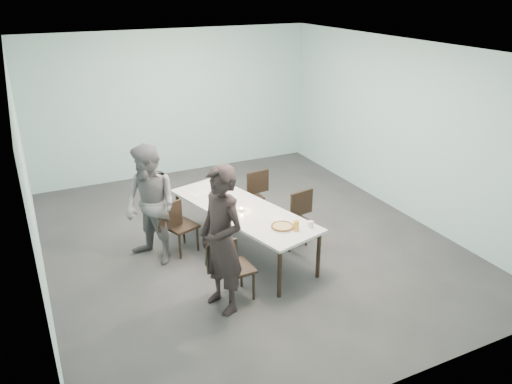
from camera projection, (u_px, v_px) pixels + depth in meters
name	position (u px, v px, depth m)	size (l,w,h in m)	color
ground	(245.00, 240.00, 8.07)	(7.00, 7.00, 0.00)	#333335
room_shell	(244.00, 118.00, 7.27)	(6.02, 7.02, 3.01)	#ADD9DA
table	(242.00, 212.00, 7.43)	(1.53, 2.74, 0.75)	white
chair_near_left	(230.00, 265.00, 6.40)	(0.62, 0.44, 0.87)	black
chair_far_left	(177.00, 223.00, 7.50)	(0.65, 0.54, 0.87)	black
chair_near_right	(296.00, 214.00, 7.79)	(0.64, 0.48, 0.87)	black
chair_far_right	(252.00, 192.00, 8.60)	(0.63, 0.45, 0.87)	black
diner_near	(222.00, 241.00, 6.06)	(0.70, 0.46, 1.92)	black
diner_far	(150.00, 206.00, 7.15)	(0.87, 0.68, 1.79)	slate
pizza	(282.00, 227.00, 6.82)	(0.34, 0.34, 0.04)	white
side_plate	(276.00, 219.00, 7.07)	(0.18, 0.18, 0.01)	white
beer_glass	(296.00, 226.00, 6.72)	(0.08, 0.08, 0.15)	gold
water_tumbler	(311.00, 224.00, 6.82)	(0.08, 0.08, 0.09)	silver
tealight	(242.00, 210.00, 7.31)	(0.06, 0.06, 0.05)	silver
amber_tumbler	(215.00, 192.00, 7.87)	(0.07, 0.07, 0.08)	gold
menu	(200.00, 194.00, 7.90)	(0.30, 0.22, 0.01)	silver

